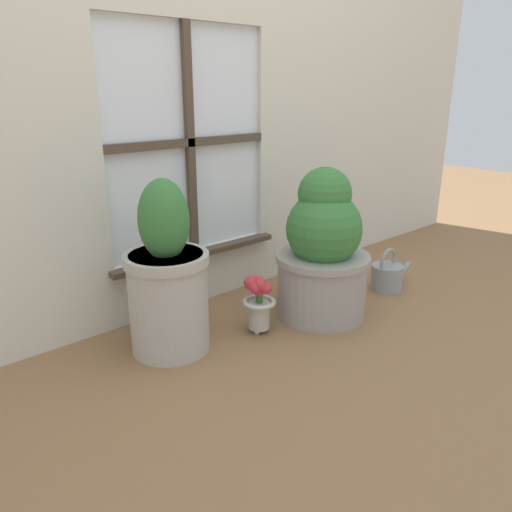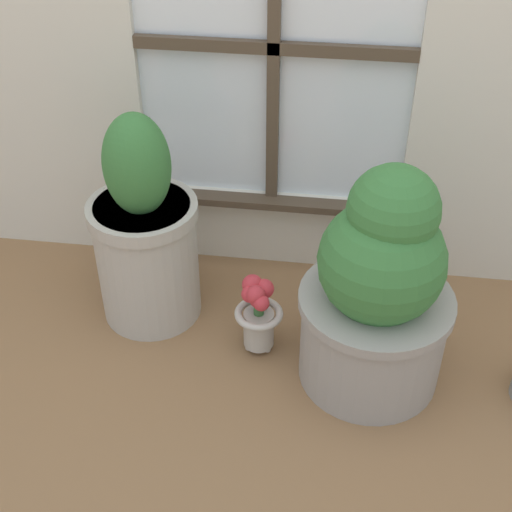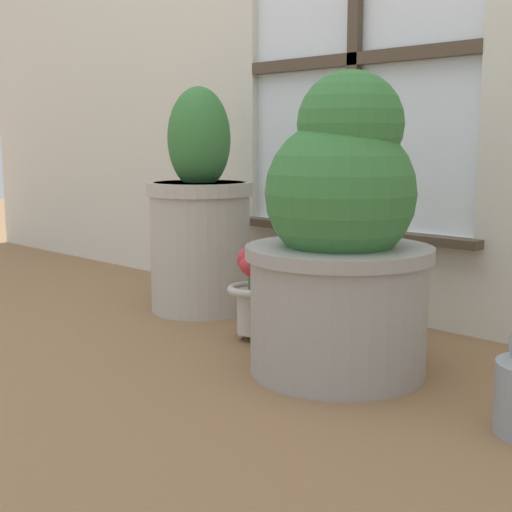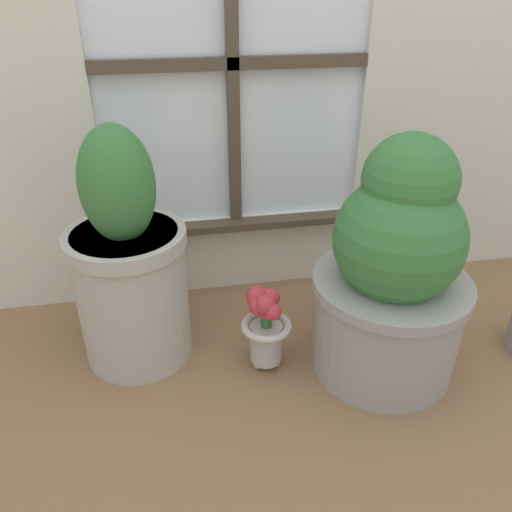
% 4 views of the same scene
% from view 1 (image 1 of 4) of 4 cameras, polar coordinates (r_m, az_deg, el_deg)
% --- Properties ---
extents(ground_plane, '(10.00, 10.00, 0.00)m').
position_cam_1_polar(ground_plane, '(1.98, 4.44, -10.97)').
color(ground_plane, olive).
extents(wall_with_window, '(4.40, 0.10, 2.50)m').
position_cam_1_polar(wall_with_window, '(2.25, -8.41, 25.99)').
color(wall_with_window, silver).
rests_on(wall_with_window, ground_plane).
extents(potted_plant_left, '(0.32, 0.32, 0.67)m').
position_cam_1_polar(potted_plant_left, '(1.91, -10.08, -2.88)').
color(potted_plant_left, '#B7B2A8').
rests_on(potted_plant_left, ground_plane).
extents(potted_plant_right, '(0.41, 0.41, 0.66)m').
position_cam_1_polar(potted_plant_right, '(2.19, 7.65, 0.46)').
color(potted_plant_right, '#9E9993').
rests_on(potted_plant_right, ground_plane).
extents(flower_vase, '(0.14, 0.14, 0.25)m').
position_cam_1_polar(flower_vase, '(2.07, 0.29, -5.14)').
color(flower_vase, '#BCB7AD').
rests_on(flower_vase, ground_plane).
extents(watering_can, '(0.28, 0.16, 0.22)m').
position_cam_1_polar(watering_can, '(2.61, 14.79, -2.24)').
color(watering_can, gray).
rests_on(watering_can, ground_plane).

